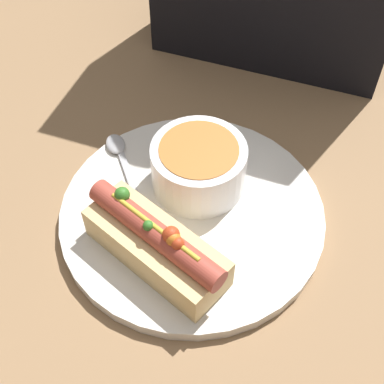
% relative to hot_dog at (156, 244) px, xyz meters
% --- Properties ---
extents(ground_plane, '(4.00, 4.00, 0.00)m').
position_rel_hot_dog_xyz_m(ground_plane, '(0.01, 0.07, -0.04)').
color(ground_plane, '#93704C').
extents(dinner_plate, '(0.30, 0.30, 0.02)m').
position_rel_hot_dog_xyz_m(dinner_plate, '(0.01, 0.07, -0.03)').
color(dinner_plate, white).
rests_on(dinner_plate, ground_plane).
extents(hot_dog, '(0.17, 0.11, 0.07)m').
position_rel_hot_dog_xyz_m(hot_dog, '(0.00, 0.00, 0.00)').
color(hot_dog, '#E5C17F').
rests_on(hot_dog, dinner_plate).
extents(soup_bowl, '(0.11, 0.11, 0.06)m').
position_rel_hot_dog_xyz_m(soup_bowl, '(0.01, 0.11, 0.00)').
color(soup_bowl, white).
rests_on(soup_bowl, dinner_plate).
extents(spoon, '(0.11, 0.14, 0.01)m').
position_rel_hot_dog_xyz_m(spoon, '(-0.09, 0.11, -0.02)').
color(spoon, '#B7B7BC').
rests_on(spoon, dinner_plate).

